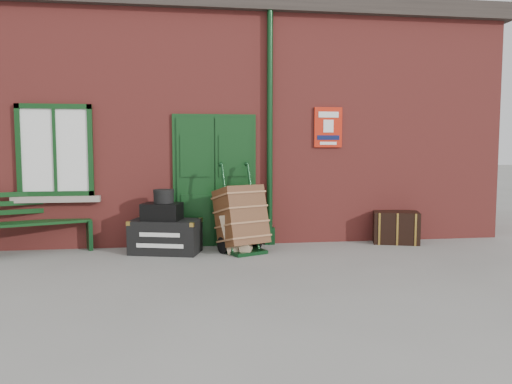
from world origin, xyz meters
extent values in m
plane|color=gray|center=(0.00, 0.00, 0.00)|extent=(80.00, 80.00, 0.00)
cube|color=#973630|center=(0.00, 3.50, 2.00)|extent=(10.00, 4.00, 4.00)
cube|color=#38302B|center=(0.00, 3.50, 4.15)|extent=(10.30, 4.30, 0.30)
cube|color=black|center=(-0.30, 1.46, 1.10)|extent=(1.42, 0.12, 2.32)
cube|color=white|center=(-2.90, 1.45, 1.65)|extent=(1.20, 0.08, 1.50)
cylinder|color=black|center=(0.65, 1.42, 2.00)|extent=(0.10, 0.10, 4.00)
cube|color=red|center=(1.70, 1.47, 2.05)|extent=(0.50, 0.03, 0.70)
cube|color=black|center=(-3.17, 1.25, 0.49)|extent=(1.69, 0.97, 0.04)
cube|color=black|center=(-3.25, 1.48, 0.80)|extent=(1.56, 0.60, 0.44)
cube|color=black|center=(-2.43, 1.52, 0.25)|extent=(0.23, 0.49, 0.49)
cube|color=black|center=(-1.13, 0.96, 0.27)|extent=(1.20, 0.86, 0.54)
cube|color=black|center=(-1.18, 0.96, 0.67)|extent=(0.69, 0.58, 0.27)
cylinder|color=black|center=(-1.15, 0.99, 0.92)|extent=(0.40, 0.40, 0.22)
cube|color=tan|center=(-0.08, 0.87, 0.33)|extent=(0.41, 0.51, 0.65)
cube|color=tan|center=(0.10, 0.77, 0.28)|extent=(0.38, 0.46, 0.56)
cube|color=black|center=(0.16, 0.72, 0.03)|extent=(0.67, 0.59, 0.06)
cylinder|color=black|center=(-0.14, 0.80, 0.72)|extent=(0.20, 0.38, 1.41)
cylinder|color=black|center=(0.30, 1.00, 0.72)|extent=(0.20, 0.38, 1.41)
cylinder|color=black|center=(-0.22, 0.79, 0.13)|extent=(0.16, 0.27, 0.27)
cylinder|color=black|center=(0.36, 1.05, 0.13)|extent=(0.16, 0.27, 0.27)
cube|color=brown|center=(0.09, 0.88, 0.58)|extent=(0.93, 0.96, 1.04)
cube|color=black|center=(2.90, 1.25, 0.28)|extent=(0.90, 0.72, 0.56)
camera|label=1|loc=(-0.81, -7.09, 1.68)|focal=35.00mm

